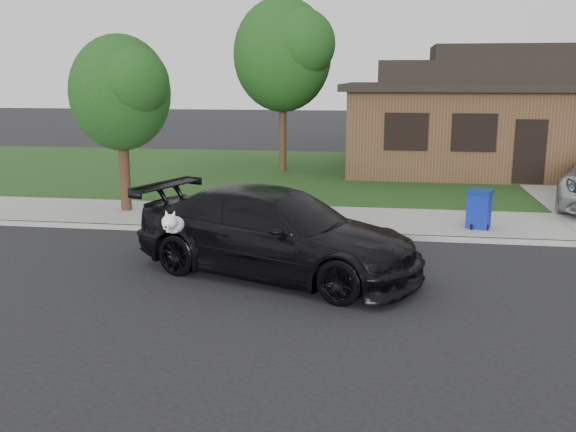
# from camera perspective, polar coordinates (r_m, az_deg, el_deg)

# --- Properties ---
(ground) EXTENTS (120.00, 120.00, 0.00)m
(ground) POSITION_cam_1_polar(r_m,az_deg,el_deg) (11.46, 11.52, -6.46)
(ground) COLOR black
(ground) RESTS_ON ground
(sidewalk) EXTENTS (60.00, 3.00, 0.12)m
(sidewalk) POSITION_cam_1_polar(r_m,az_deg,el_deg) (16.26, 10.75, -0.62)
(sidewalk) COLOR gray
(sidewalk) RESTS_ON ground
(curb) EXTENTS (60.00, 0.12, 0.12)m
(curb) POSITION_cam_1_polar(r_m,az_deg,el_deg) (14.80, 10.93, -1.91)
(curb) COLOR gray
(curb) RESTS_ON ground
(lawn) EXTENTS (60.00, 13.00, 0.13)m
(lawn) POSITION_cam_1_polar(r_m,az_deg,el_deg) (24.12, 10.17, 3.60)
(lawn) COLOR #193814
(lawn) RESTS_ON ground
(sedan) EXTENTS (5.96, 4.02, 1.60)m
(sedan) POSITION_cam_1_polar(r_m,az_deg,el_deg) (11.90, -1.05, -1.47)
(sedan) COLOR black
(sedan) RESTS_ON ground
(recycling_bin) EXTENTS (0.69, 0.69, 0.90)m
(recycling_bin) POSITION_cam_1_polar(r_m,az_deg,el_deg) (15.81, 16.62, 0.63)
(recycling_bin) COLOR #0D1D90
(recycling_bin) RESTS_ON sidewalk
(house) EXTENTS (12.60, 8.60, 4.65)m
(house) POSITION_cam_1_polar(r_m,az_deg,el_deg) (26.30, 19.08, 8.37)
(house) COLOR #422B1C
(house) RESTS_ON ground
(tree_0) EXTENTS (3.78, 3.60, 6.34)m
(tree_0) POSITION_cam_1_polar(r_m,az_deg,el_deg) (24.02, -0.13, 14.32)
(tree_0) COLOR #332114
(tree_0) RESTS_ON ground
(tree_2) EXTENTS (2.73, 2.60, 4.59)m
(tree_2) POSITION_cam_1_polar(r_m,az_deg,el_deg) (17.33, -14.44, 10.71)
(tree_2) COLOR #332114
(tree_2) RESTS_ON ground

